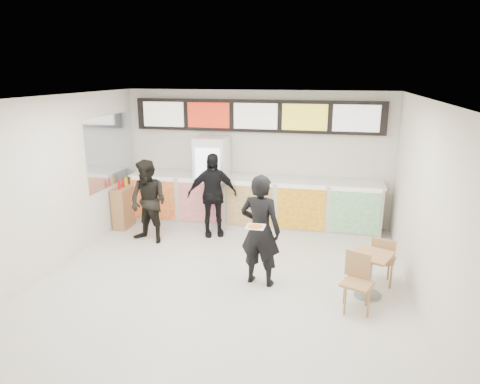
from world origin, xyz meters
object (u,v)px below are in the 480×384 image
(drinks_fridge, at_px, (212,181))
(customer_mid, at_px, (212,195))
(customer_main, at_px, (260,230))
(customer_left, at_px, (148,202))
(condiment_ledge, at_px, (125,206))
(cafe_table, at_px, (370,267))
(service_counter, at_px, (252,202))

(drinks_fridge, distance_m, customer_mid, 0.71)
(customer_main, xyz_separation_m, customer_left, (-2.50, 1.30, -0.07))
(drinks_fridge, height_order, condiment_ledge, drinks_fridge)
(customer_main, bearing_deg, condiment_ledge, -20.25)
(drinks_fridge, bearing_deg, customer_main, -59.47)
(customer_main, bearing_deg, drinks_fridge, -48.43)
(customer_mid, distance_m, condiment_ledge, 2.13)
(customer_left, height_order, cafe_table, customer_left)
(drinks_fridge, distance_m, customer_left, 1.64)
(customer_main, relative_size, condiment_ledge, 1.71)
(service_counter, height_order, customer_mid, customer_mid)
(drinks_fridge, relative_size, customer_mid, 1.13)
(service_counter, xyz_separation_m, cafe_table, (2.34, -2.68, -0.08))
(customer_left, height_order, condiment_ledge, customer_left)
(service_counter, bearing_deg, cafe_table, -48.88)
(service_counter, bearing_deg, condiment_ledge, -169.49)
(customer_left, bearing_deg, customer_main, -12.05)
(drinks_fridge, xyz_separation_m, cafe_table, (3.27, -2.69, -0.51))
(condiment_ledge, bearing_deg, customer_left, -40.29)
(drinks_fridge, bearing_deg, condiment_ledge, -164.03)
(customer_mid, height_order, condiment_ledge, customer_mid)
(customer_mid, bearing_deg, customer_left, -174.08)
(customer_left, bearing_deg, cafe_table, -2.55)
(service_counter, relative_size, condiment_ledge, 5.14)
(service_counter, relative_size, customer_main, 3.01)
(service_counter, height_order, drinks_fridge, drinks_fridge)
(customer_mid, bearing_deg, condiment_ledge, 152.54)
(customer_mid, bearing_deg, customer_main, -78.88)
(service_counter, distance_m, drinks_fridge, 1.03)
(customer_main, relative_size, cafe_table, 1.25)
(customer_left, relative_size, cafe_table, 1.15)
(service_counter, bearing_deg, customer_mid, -138.27)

